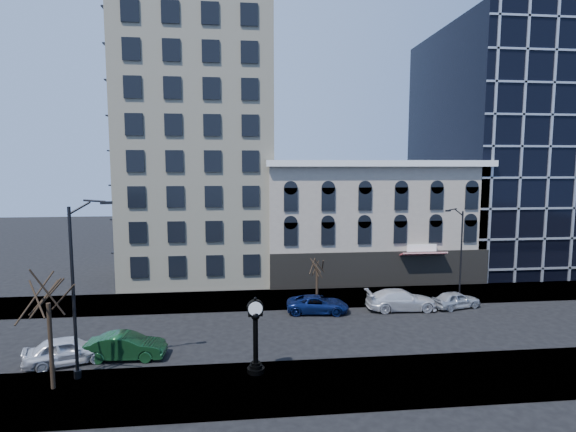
{
  "coord_description": "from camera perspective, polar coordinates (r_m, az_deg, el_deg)",
  "views": [
    {
      "loc": [
        -1.77,
        -31.1,
        11.91
      ],
      "look_at": [
        2.0,
        4.0,
        8.0
      ],
      "focal_mm": 28.0,
      "sensor_mm": 36.0,
      "label": 1
    }
  ],
  "objects": [
    {
      "name": "street_clock",
      "position": [
        26.6,
        -4.14,
        -15.26
      ],
      "size": [
        1.01,
        1.01,
        4.46
      ],
      "rotation": [
        0.0,
        0.0,
        0.1
      ],
      "color": "black",
      "rests_on": "sidewalk_near"
    },
    {
      "name": "car_near_b",
      "position": [
        30.71,
        -19.9,
        -15.28
      ],
      "size": [
        4.89,
        1.89,
        1.59
      ],
      "primitive_type": "imported",
      "rotation": [
        0.0,
        0.0,
        1.53
      ],
      "color": "#143F1E",
      "rests_on": "ground"
    },
    {
      "name": "bare_tree_near",
      "position": [
        26.71,
        -28.27,
        -7.63
      ],
      "size": [
        4.39,
        4.39,
        7.54
      ],
      "color": "#302418",
      "rests_on": "sidewalk_near"
    },
    {
      "name": "sidewalk_far",
      "position": [
        40.89,
        -3.45,
        -10.54
      ],
      "size": [
        160.0,
        6.0,
        0.12
      ],
      "primitive_type": "cube",
      "color": "gray",
      "rests_on": "ground"
    },
    {
      "name": "car_far_b",
      "position": [
        39.17,
        14.18,
        -10.28
      ],
      "size": [
        5.91,
        2.56,
        1.69
      ],
      "primitive_type": "imported",
      "rotation": [
        0.0,
        0.0,
        1.54
      ],
      "color": "silver",
      "rests_on": "ground"
    },
    {
      "name": "street_lamp_near",
      "position": [
        26.88,
        -24.32,
        -2.99
      ],
      "size": [
        2.63,
        0.67,
        10.2
      ],
      "rotation": [
        0.0,
        0.0,
        0.14
      ],
      "color": "black",
      "rests_on": "sidewalk_near"
    },
    {
      "name": "car_far_c",
      "position": [
        41.06,
        20.54,
        -9.92
      ],
      "size": [
        4.46,
        2.63,
        1.43
      ],
      "primitive_type": "imported",
      "rotation": [
        0.0,
        0.0,
        1.81
      ],
      "color": "#A5A8AD",
      "rests_on": "ground"
    },
    {
      "name": "cream_tower",
      "position": [
        50.71,
        -11.35,
        14.6
      ],
      "size": [
        15.9,
        15.4,
        42.5
      ],
      "color": "beige",
      "rests_on": "ground"
    },
    {
      "name": "street_lamp_far",
      "position": [
        42.13,
        20.72,
        -1.61
      ],
      "size": [
        2.02,
        1.06,
        8.32
      ],
      "rotation": [
        0.0,
        0.0,
        3.56
      ],
      "color": "black",
      "rests_on": "sidewalk_far"
    },
    {
      "name": "car_near_a",
      "position": [
        31.36,
        -26.21,
        -15.04
      ],
      "size": [
        5.22,
        3.37,
        1.65
      ],
      "primitive_type": "imported",
      "rotation": [
        0.0,
        0.0,
        1.89
      ],
      "color": "silver",
      "rests_on": "ground"
    },
    {
      "name": "bare_tree_far",
      "position": [
        39.92,
        3.73,
        -5.94
      ],
      "size": [
        2.57,
        2.57,
        4.42
      ],
      "color": "#302418",
      "rests_on": "sidewalk_far"
    },
    {
      "name": "sidewalk_near",
      "position": [
        26.02,
        -1.67,
        -20.77
      ],
      "size": [
        160.0,
        6.0,
        0.12
      ],
      "primitive_type": "cube",
      "color": "gray",
      "rests_on": "ground"
    },
    {
      "name": "car_far_a",
      "position": [
        37.42,
        3.79,
        -11.12
      ],
      "size": [
        5.32,
        2.95,
        1.41
      ],
      "primitive_type": "imported",
      "rotation": [
        0.0,
        0.0,
        1.45
      ],
      "color": "#0C194C",
      "rests_on": "ground"
    },
    {
      "name": "ground",
      "position": [
        33.34,
        -2.77,
        -14.61
      ],
      "size": [
        160.0,
        160.0,
        0.0
      ],
      "primitive_type": "plane",
      "color": "black",
      "rests_on": "ground"
    },
    {
      "name": "victorian_row",
      "position": [
        49.32,
        10.13,
        -0.67
      ],
      "size": [
        22.6,
        11.19,
        12.5
      ],
      "color": "#A49787",
      "rests_on": "ground"
    },
    {
      "name": "glass_office",
      "position": [
        62.04,
        27.11,
        7.56
      ],
      "size": [
        20.0,
        20.15,
        28.0
      ],
      "color": "black",
      "rests_on": "ground"
    }
  ]
}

